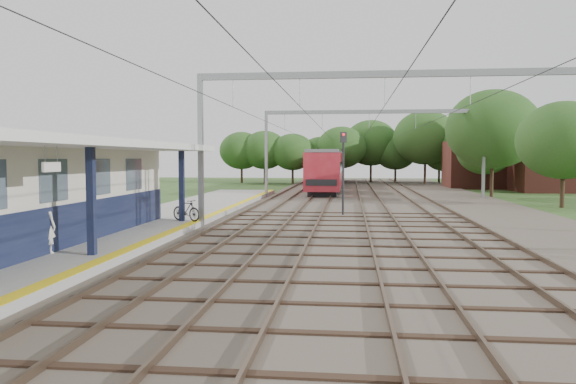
{
  "coord_description": "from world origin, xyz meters",
  "views": [
    {
      "loc": [
        1.71,
        -9.81,
        3.24
      ],
      "look_at": [
        -1.22,
        16.78,
        1.6
      ],
      "focal_mm": 35.0,
      "sensor_mm": 36.0,
      "label": 1
    }
  ],
  "objects_px": {
    "train": "(330,168)",
    "bicycle": "(186,210)",
    "signal_post": "(343,162)",
    "person": "(46,227)"
  },
  "relations": [
    {
      "from": "train",
      "to": "bicycle",
      "type": "bearing_deg",
      "value": -98.0
    },
    {
      "from": "train",
      "to": "signal_post",
      "type": "relative_size",
      "value": 7.79
    },
    {
      "from": "signal_post",
      "to": "train",
      "type": "bearing_deg",
      "value": 69.92
    },
    {
      "from": "bicycle",
      "to": "train",
      "type": "relative_size",
      "value": 0.05
    },
    {
      "from": "person",
      "to": "signal_post",
      "type": "height_order",
      "value": "signal_post"
    },
    {
      "from": "bicycle",
      "to": "train",
      "type": "height_order",
      "value": "train"
    },
    {
      "from": "bicycle",
      "to": "train",
      "type": "xyz_separation_m",
      "value": [
        5.21,
        37.06,
        1.27
      ]
    },
    {
      "from": "bicycle",
      "to": "signal_post",
      "type": "height_order",
      "value": "signal_post"
    },
    {
      "from": "signal_post",
      "to": "person",
      "type": "bearing_deg",
      "value": -143.7
    },
    {
      "from": "train",
      "to": "person",
      "type": "bearing_deg",
      "value": -98.54
    }
  ]
}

